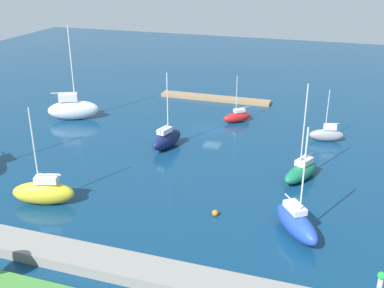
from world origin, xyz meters
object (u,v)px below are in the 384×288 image
Objects in this scene: sailboat_red_by_breakwater at (237,117)px; sailboat_yellow_east_end at (44,192)px; sailboat_white_inner_mooring at (73,109)px; sailboat_blue_far_north at (296,223)px; sailboat_gray_lone_south at (327,134)px; mooring_buoy_orange at (215,213)px; sailboat_navy_far_south at (167,139)px; sailboat_green_off_beacon at (301,171)px; pier_dock at (215,98)px.

sailboat_yellow_east_end is at bearing 24.58° from sailboat_red_by_breakwater.
sailboat_white_inner_mooring reaches higher than sailboat_blue_far_north.
sailboat_gray_lone_south is 25.87m from mooring_buoy_orange.
mooring_buoy_orange is at bearing 55.37° from sailboat_gray_lone_south.
sailboat_navy_far_south is at bearing -165.64° from sailboat_blue_far_north.
sailboat_green_off_beacon is 13.13m from mooring_buoy_orange.
sailboat_navy_far_south is at bearing 89.22° from pier_dock.
pier_dock is 1.35× the size of sailboat_white_inner_mooring.
pier_dock is 24.35m from sailboat_gray_lone_south.
pier_dock is 1.82× the size of sailboat_blue_far_north.
sailboat_blue_far_north is at bearing -56.56° from sailboat_white_inner_mooring.
sailboat_white_inner_mooring is 1.26× the size of sailboat_green_off_beacon.
sailboat_navy_far_south reaches higher than sailboat_red_by_breakwater.
sailboat_white_inner_mooring reaches higher than sailboat_green_off_beacon.
sailboat_navy_far_south is at bearing 11.21° from sailboat_gray_lone_south.
sailboat_white_inner_mooring is (18.45, 16.88, 1.44)m from pier_dock.
sailboat_green_off_beacon is at bearing -123.98° from mooring_buoy_orange.
sailboat_yellow_east_end is (25.83, 2.47, 0.14)m from sailboat_blue_far_north.
sailboat_green_off_beacon is at bearing -166.46° from sailboat_yellow_east_end.
sailboat_green_off_beacon is at bearing 82.39° from sailboat_red_by_breakwater.
pier_dock is 1.86× the size of sailboat_yellow_east_end.
sailboat_navy_far_south is (18.98, -15.62, 0.02)m from sailboat_blue_far_north.
sailboat_yellow_east_end is at bearing 31.94° from sailboat_gray_lone_south.
sailboat_white_inner_mooring is at bearing -26.44° from sailboat_red_by_breakwater.
sailboat_gray_lone_south is 13.36m from sailboat_green_off_beacon.
sailboat_green_off_beacon is (0.76, -11.65, -0.19)m from sailboat_blue_far_north.
sailboat_yellow_east_end reaches higher than sailboat_red_by_breakwater.
sailboat_white_inner_mooring is 25.79m from sailboat_red_by_breakwater.
sailboat_red_by_breakwater is 0.70× the size of sailboat_yellow_east_end.
sailboat_red_by_breakwater is at bearing 167.03° from sailboat_blue_far_north.
sailboat_yellow_east_end is at bearing 10.35° from mooring_buoy_orange.
mooring_buoy_orange is (-29.03, 20.98, -1.43)m from sailboat_white_inner_mooring.
sailboat_green_off_beacon is (-11.51, 16.93, 0.18)m from sailboat_red_by_breakwater.
sailboat_green_off_beacon is 18.10× the size of mooring_buoy_orange.
sailboat_blue_far_north is at bearing 169.63° from sailboat_yellow_east_end.
sailboat_gray_lone_south is 11.64× the size of mooring_buoy_orange.
sailboat_white_inner_mooring is 1.42× the size of sailboat_navy_far_south.
sailboat_blue_far_north is 24.58m from sailboat_navy_far_south.
mooring_buoy_orange is (9.47, 24.06, -0.68)m from sailboat_gray_lone_south.
sailboat_red_by_breakwater reaches higher than mooring_buoy_orange.
sailboat_navy_far_south is at bearing -77.77° from sailboat_green_off_beacon.
sailboat_gray_lone_south is at bearing -150.74° from sailboat_yellow_east_end.
sailboat_green_off_beacon is (-18.22, 3.97, -0.21)m from sailboat_navy_far_south.
sailboat_gray_lone_south is 22.36m from sailboat_navy_far_south.
sailboat_white_inner_mooring is 35.85m from mooring_buoy_orange.
sailboat_yellow_east_end reaches higher than sailboat_gray_lone_south.
sailboat_yellow_east_end is at bearing 80.11° from pier_dock.
sailboat_navy_far_south is (0.31, 23.01, 0.95)m from pier_dock.
sailboat_gray_lone_south is at bearing 140.61° from sailboat_blue_far_north.
mooring_buoy_orange is (7.33, 10.87, -0.74)m from sailboat_green_off_beacon.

